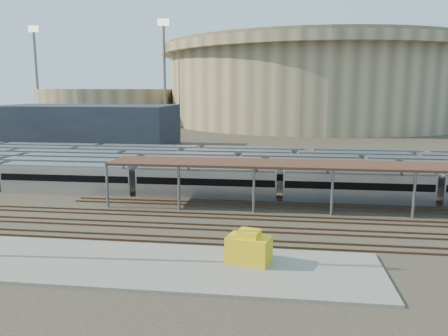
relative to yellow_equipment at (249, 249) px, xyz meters
name	(u,v)px	position (x,y,z in m)	size (l,w,h in m)	color
ground	(172,213)	(-9.70, 13.66, -1.24)	(420.00, 420.00, 0.00)	#383026
apron	(65,260)	(-14.70, -1.34, -1.14)	(50.00, 9.00, 0.20)	gray
subway_trains	(193,168)	(-10.95, 32.16, 0.56)	(130.23, 23.90, 3.60)	#AFAFB4
inspection_shed	(369,167)	(12.30, 17.66, 3.74)	(60.30, 6.00, 5.30)	slate
empty_tracks	(160,225)	(-9.70, 8.66, -1.15)	(170.00, 9.62, 0.18)	#4C3323
stadium	(314,83)	(15.30, 153.66, 15.23)	(124.00, 124.00, 32.50)	tan
secondary_arena	(108,106)	(-69.70, 143.66, 5.76)	(56.00, 56.00, 14.00)	tan
service_building	(87,126)	(-44.70, 68.66, 3.76)	(42.00, 20.00, 10.00)	#1E232D
floodlight_0	(164,70)	(-39.70, 123.66, 19.41)	(4.00, 1.00, 38.40)	slate
floodlight_1	(36,72)	(-94.70, 133.66, 19.41)	(4.00, 1.00, 38.40)	slate
floodlight_3	(234,75)	(-19.70, 173.66, 19.41)	(4.00, 1.00, 38.40)	slate
yellow_equipment	(249,249)	(0.00, 0.00, 0.00)	(3.33, 2.08, 2.08)	yellow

